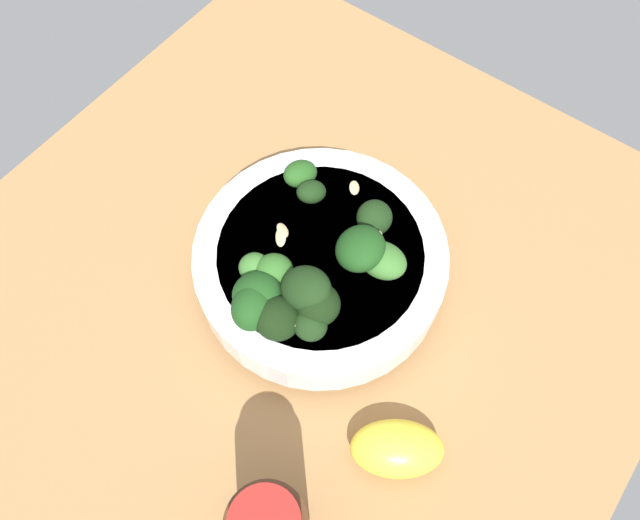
# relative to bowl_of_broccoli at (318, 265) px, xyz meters

# --- Properties ---
(ground_plane) EXTENTS (0.64, 0.64, 0.04)m
(ground_plane) POSITION_rel_bowl_of_broccoli_xyz_m (0.01, -0.01, -0.06)
(ground_plane) COLOR #996D42
(bowl_of_broccoli) EXTENTS (0.22, 0.22, 0.10)m
(bowl_of_broccoli) POSITION_rel_bowl_of_broccoli_xyz_m (0.00, 0.00, 0.00)
(bowl_of_broccoli) COLOR white
(bowl_of_broccoli) RESTS_ON ground_plane
(lemon_wedge) EXTENTS (0.09, 0.08, 0.04)m
(lemon_wedge) POSITION_rel_bowl_of_broccoli_xyz_m (-0.14, 0.09, -0.02)
(lemon_wedge) COLOR yellow
(lemon_wedge) RESTS_ON ground_plane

